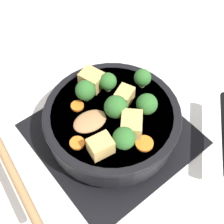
% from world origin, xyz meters
% --- Properties ---
extents(ground_plane, '(2.40, 2.40, 0.00)m').
position_xyz_m(ground_plane, '(0.00, 0.00, 0.00)').
color(ground_plane, white).
extents(front_burner_grate, '(0.31, 0.31, 0.03)m').
position_xyz_m(front_burner_grate, '(0.00, 0.00, 0.01)').
color(front_burner_grate, black).
rests_on(front_burner_grate, ground_plane).
extents(skillet_pan, '(0.38, 0.37, 0.06)m').
position_xyz_m(skillet_pan, '(0.00, 0.00, 0.06)').
color(skillet_pan, black).
rests_on(skillet_pan, front_burner_grate).
extents(wooden_spoon, '(0.26, 0.22, 0.02)m').
position_xyz_m(wooden_spoon, '(-0.02, -0.15, 0.09)').
color(wooden_spoon, '#A87A4C').
rests_on(wooden_spoon, skillet_pan).
extents(tofu_cube_center_large, '(0.04, 0.05, 0.03)m').
position_xyz_m(tofu_cube_center_large, '(0.06, -0.07, 0.10)').
color(tofu_cube_center_large, tan).
rests_on(tofu_cube_center_large, skillet_pan).
extents(tofu_cube_near_handle, '(0.04, 0.05, 0.03)m').
position_xyz_m(tofu_cube_near_handle, '(-0.01, 0.04, 0.10)').
color(tofu_cube_near_handle, tan).
rests_on(tofu_cube_near_handle, skillet_pan).
extents(tofu_cube_east_chunk, '(0.06, 0.06, 0.04)m').
position_xyz_m(tofu_cube_east_chunk, '(0.06, 0.00, 0.10)').
color(tofu_cube_east_chunk, tan).
rests_on(tofu_cube_east_chunk, skillet_pan).
extents(tofu_cube_west_chunk, '(0.05, 0.05, 0.04)m').
position_xyz_m(tofu_cube_west_chunk, '(-0.08, 0.01, 0.10)').
color(tofu_cube_west_chunk, tan).
rests_on(tofu_cube_west_chunk, skillet_pan).
extents(broccoli_floret_near_spoon, '(0.04, 0.04, 0.04)m').
position_xyz_m(broccoli_floret_near_spoon, '(-0.01, 0.09, 0.11)').
color(broccoli_floret_near_spoon, '#709956').
rests_on(broccoli_floret_near_spoon, skillet_pan).
extents(broccoli_floret_center_top, '(0.04, 0.04, 0.05)m').
position_xyz_m(broccoli_floret_center_top, '(-0.06, -0.02, 0.11)').
color(broccoli_floret_center_top, '#709956').
rests_on(broccoli_floret_center_top, skillet_pan).
extents(broccoli_floret_east_rim, '(0.04, 0.04, 0.05)m').
position_xyz_m(broccoli_floret_east_rim, '(0.07, -0.03, 0.11)').
color(broccoli_floret_east_rim, '#709956').
rests_on(broccoli_floret_east_rim, skillet_pan).
extents(broccoli_floret_west_rim, '(0.04, 0.04, 0.05)m').
position_xyz_m(broccoli_floret_west_rim, '(0.04, 0.05, 0.11)').
color(broccoli_floret_west_rim, '#709956').
rests_on(broccoli_floret_west_rim, skillet_pan).
extents(broccoli_floret_north_edge, '(0.04, 0.04, 0.04)m').
position_xyz_m(broccoli_floret_north_edge, '(-0.05, 0.03, 0.11)').
color(broccoli_floret_north_edge, '#709956').
rests_on(broccoli_floret_north_edge, skillet_pan).
extents(broccoli_floret_south_cluster, '(0.05, 0.05, 0.05)m').
position_xyz_m(broccoli_floret_south_cluster, '(0.01, -0.00, 0.11)').
color(broccoli_floret_south_cluster, '#709956').
rests_on(broccoli_floret_south_cluster, skillet_pan).
extents(carrot_slice_orange_thin, '(0.03, 0.03, 0.01)m').
position_xyz_m(carrot_slice_orange_thin, '(0.02, -0.10, 0.09)').
color(carrot_slice_orange_thin, orange).
rests_on(carrot_slice_orange_thin, skillet_pan).
extents(carrot_slice_near_center, '(0.03, 0.03, 0.01)m').
position_xyz_m(carrot_slice_near_center, '(-0.05, -0.05, 0.09)').
color(carrot_slice_near_center, orange).
rests_on(carrot_slice_near_center, skillet_pan).
extents(carrot_slice_edge_slice, '(0.03, 0.03, 0.01)m').
position_xyz_m(carrot_slice_edge_slice, '(0.09, 0.00, 0.09)').
color(carrot_slice_edge_slice, orange).
rests_on(carrot_slice_edge_slice, skillet_pan).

